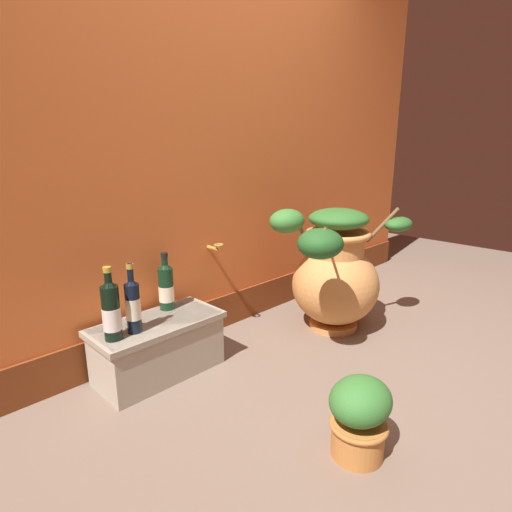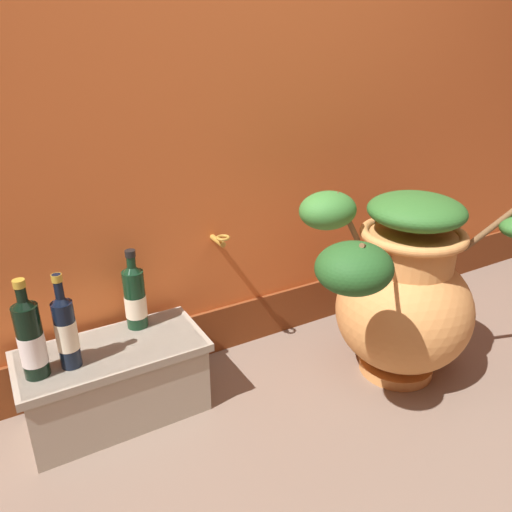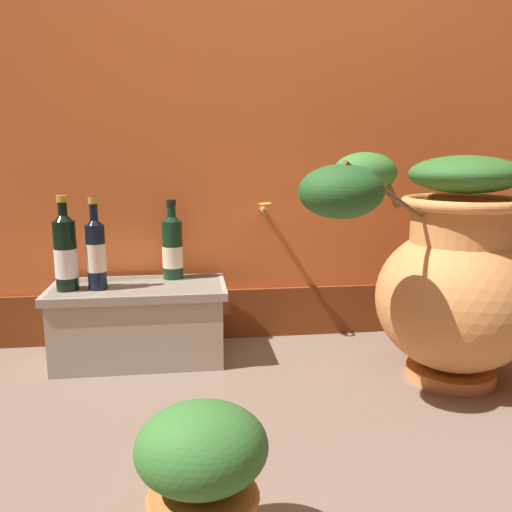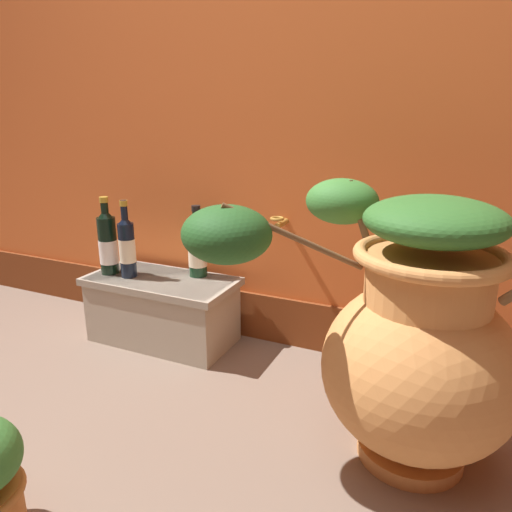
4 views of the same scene
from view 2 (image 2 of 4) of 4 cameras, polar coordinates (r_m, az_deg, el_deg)
back_wall at (r=2.02m, az=-4.92°, el=23.51°), size 4.40×0.33×2.60m
terracotta_urn at (r=2.02m, az=16.73°, el=-4.03°), size 1.06×0.60×0.79m
stone_ledge at (r=1.91m, az=-16.05°, el=-13.56°), size 0.66×0.32×0.29m
wine_bottle_left at (r=1.72m, az=-21.27°, el=-7.92°), size 0.07×0.07×0.34m
wine_bottle_middle at (r=1.88m, az=-13.94°, el=-4.46°), size 0.08×0.08×0.31m
wine_bottle_right at (r=1.71m, az=-24.78°, el=-8.58°), size 0.08×0.08×0.34m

